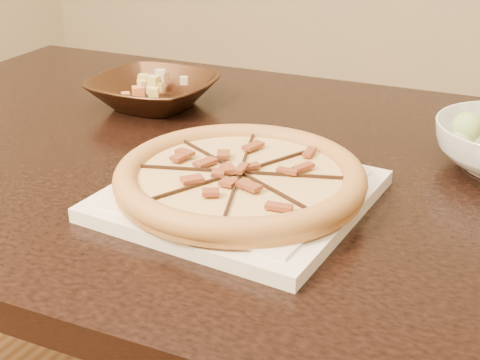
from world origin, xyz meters
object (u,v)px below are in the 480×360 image
Objects in this scene: dining_table at (229,216)px; bronze_bowl at (154,92)px; pizza at (240,177)px; plate at (240,194)px.

dining_table is 0.28m from bronze_bowl.
pizza is at bearing -55.74° from dining_table.
dining_table is at bearing -29.90° from bronze_bowl.
plate is (0.09, -0.13, 0.12)m from dining_table.
bronze_bowl is at bearing 140.02° from pizza.
bronze_bowl is at bearing 140.02° from plate.
plate is 0.98× the size of pizza.
pizza is 1.48× the size of bronze_bowl.
plate reaches higher than dining_table.
plate is 0.40m from bronze_bowl.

